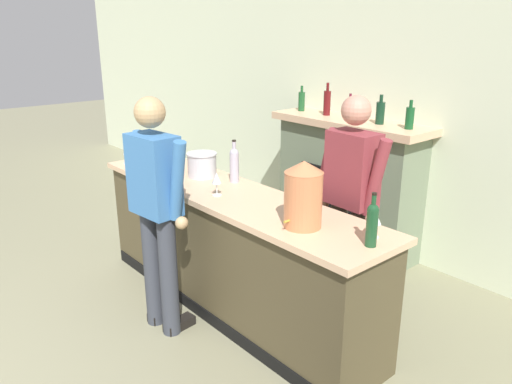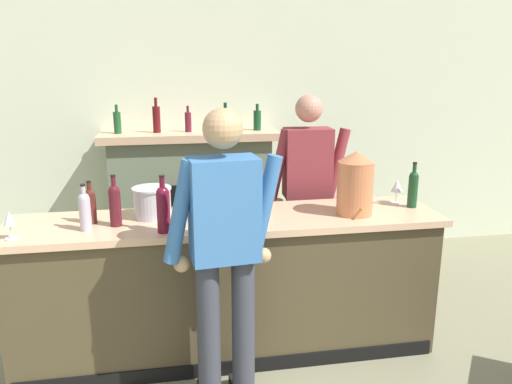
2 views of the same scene
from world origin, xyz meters
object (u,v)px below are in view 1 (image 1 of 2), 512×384
at_px(wine_glass_mid_counter, 127,151).
at_px(wine_glass_front_left, 217,179).
at_px(person_bartender, 350,201).
at_px(copper_dispenser, 303,194).
at_px(wine_bottle_riesling_slim, 157,156).
at_px(wine_bottle_cabernet_heavy, 234,164).
at_px(ice_bucket_steel, 202,165).
at_px(person_customer, 157,208).
at_px(wine_bottle_burgundy_dark, 173,157).
at_px(wine_bottle_merlot_tall, 372,223).
at_px(fireplace_stone, 347,184).
at_px(potted_plant_corner, 160,174).
at_px(wine_bottle_chardonnay_pale, 174,167).
at_px(wine_bottle_rose_blush, 172,155).
at_px(wine_glass_back_row, 374,218).

height_order(wine_glass_mid_counter, wine_glass_front_left, wine_glass_front_left).
height_order(person_bartender, copper_dispenser, person_bartender).
xyz_separation_m(person_bartender, copper_dispenser, (0.14, -0.65, 0.23)).
distance_m(wine_bottle_riesling_slim, wine_bottle_cabernet_heavy, 0.75).
xyz_separation_m(copper_dispenser, ice_bucket_steel, (-1.32, 0.16, -0.11)).
xyz_separation_m(person_customer, wine_glass_mid_counter, (-1.19, 0.38, 0.13)).
distance_m(ice_bucket_steel, wine_bottle_riesling_slim, 0.44).
bearing_deg(wine_bottle_burgundy_dark, wine_glass_front_left, -5.43).
relative_size(ice_bucket_steel, wine_bottle_riesling_slim, 0.88).
bearing_deg(wine_bottle_riesling_slim, wine_bottle_burgundy_dark, 18.40).
relative_size(person_customer, wine_bottle_cabernet_heavy, 5.02).
height_order(wine_bottle_burgundy_dark, wine_glass_mid_counter, wine_bottle_burgundy_dark).
relative_size(person_bartender, wine_bottle_merlot_tall, 5.38).
relative_size(ice_bucket_steel, wine_bottle_cabernet_heavy, 0.73).
distance_m(person_customer, person_bartender, 1.39).
xyz_separation_m(fireplace_stone, person_bartender, (0.86, -1.04, 0.28)).
bearing_deg(wine_glass_front_left, wine_bottle_riesling_slim, 179.31).
bearing_deg(copper_dispenser, wine_bottle_burgundy_dark, 179.21).
distance_m(wine_bottle_burgundy_dark, wine_bottle_cabernet_heavy, 0.58).
relative_size(potted_plant_corner, wine_bottle_merlot_tall, 2.11).
bearing_deg(wine_bottle_merlot_tall, wine_bottle_cabernet_heavy, 173.01).
relative_size(wine_bottle_merlot_tall, wine_glass_mid_counter, 1.94).
xyz_separation_m(person_customer, wine_bottle_burgundy_dark, (-0.61, 0.52, 0.16)).
bearing_deg(person_customer, wine_bottle_cabernet_heavy, 96.97).
bearing_deg(ice_bucket_steel, wine_bottle_cabernet_heavy, 19.39).
bearing_deg(wine_bottle_chardonnay_pale, wine_glass_mid_counter, 177.85).
bearing_deg(potted_plant_corner, copper_dispenser, -16.75).
height_order(person_bartender, wine_glass_front_left, person_bartender).
xyz_separation_m(wine_bottle_merlot_tall, wine_glass_front_left, (-1.29, -0.13, -0.01)).
xyz_separation_m(wine_bottle_merlot_tall, wine_bottle_rose_blush, (-2.16, 0.02, -0.02)).
bearing_deg(wine_glass_front_left, wine_bottle_cabernet_heavy, 120.59).
height_order(person_customer, wine_glass_front_left, person_customer).
xyz_separation_m(wine_glass_mid_counter, wine_glass_front_left, (1.28, 0.07, 0.01)).
bearing_deg(wine_bottle_burgundy_dark, wine_glass_mid_counter, -166.13).
height_order(ice_bucket_steel, wine_glass_front_left, ice_bucket_steel).
height_order(wine_bottle_burgundy_dark, wine_glass_front_left, wine_bottle_burgundy_dark).
height_order(person_customer, wine_glass_back_row, person_customer).
bearing_deg(wine_bottle_chardonnay_pale, potted_plant_corner, 152.81).
relative_size(copper_dispenser, wine_bottle_rose_blush, 1.55).
xyz_separation_m(copper_dispenser, wine_bottle_riesling_slim, (-1.71, -0.04, -0.09)).
xyz_separation_m(wine_bottle_merlot_tall, wine_glass_back_row, (-0.06, 0.11, -0.02)).
xyz_separation_m(fireplace_stone, wine_glass_front_left, (0.16, -1.73, 0.43)).
relative_size(copper_dispenser, wine_bottle_merlot_tall, 1.33).
height_order(fireplace_stone, wine_glass_mid_counter, fireplace_stone).
bearing_deg(wine_bottle_merlot_tall, wine_glass_front_left, -174.21).
bearing_deg(copper_dispenser, wine_glass_back_row, 26.47).
bearing_deg(fireplace_stone, wine_bottle_merlot_tall, -47.58).
bearing_deg(fireplace_stone, wine_bottle_riesling_slim, -112.56).
bearing_deg(wine_glass_back_row, wine_glass_front_left, -168.87).
xyz_separation_m(person_bartender, wine_glass_back_row, (0.54, -0.45, 0.15)).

